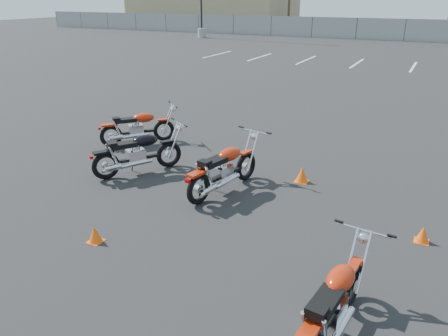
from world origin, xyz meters
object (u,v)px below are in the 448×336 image
at_px(motorcycle_front_red, 137,127).
at_px(motorcycle_third_red, 224,169).
at_px(motorcycle_second_black, 138,153).
at_px(motorcycle_rear_red, 334,305).

height_order(motorcycle_front_red, motorcycle_third_red, motorcycle_third_red).
distance_m(motorcycle_second_black, motorcycle_third_red, 2.10).
distance_m(motorcycle_front_red, motorcycle_third_red, 3.72).
height_order(motorcycle_front_red, motorcycle_rear_red, motorcycle_front_red).
bearing_deg(motorcycle_second_black, motorcycle_rear_red, -31.38).
relative_size(motorcycle_front_red, motorcycle_second_black, 0.90).
xyz_separation_m(motorcycle_second_black, motorcycle_third_red, (2.10, -0.03, 0.01)).
distance_m(motorcycle_front_red, motorcycle_rear_red, 7.76).
bearing_deg(motorcycle_second_black, motorcycle_front_red, 127.27).
relative_size(motorcycle_second_black, motorcycle_third_red, 0.91).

